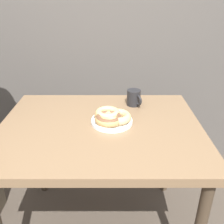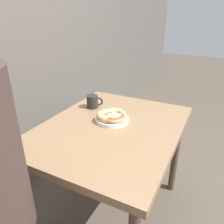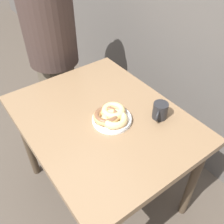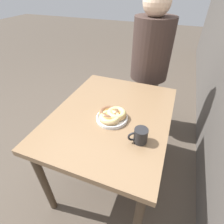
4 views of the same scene
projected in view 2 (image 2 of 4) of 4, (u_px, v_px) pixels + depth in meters
wall_back at (3, 16)px, 1.36m from camera, size 8.00×0.05×2.60m
dining_table at (111, 138)px, 1.32m from camera, size 0.99×0.77×0.71m
donut_plate at (112, 116)px, 1.33m from camera, size 0.22×0.22×0.06m
coffee_mug at (93, 101)px, 1.52m from camera, size 0.08×0.11×0.09m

